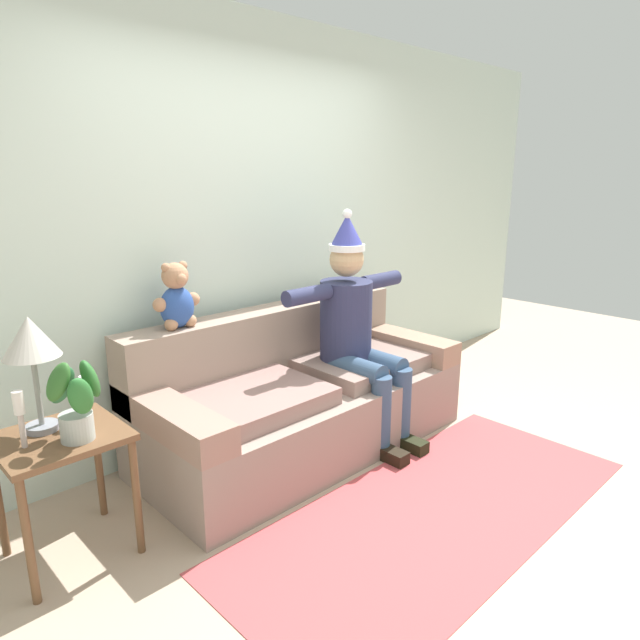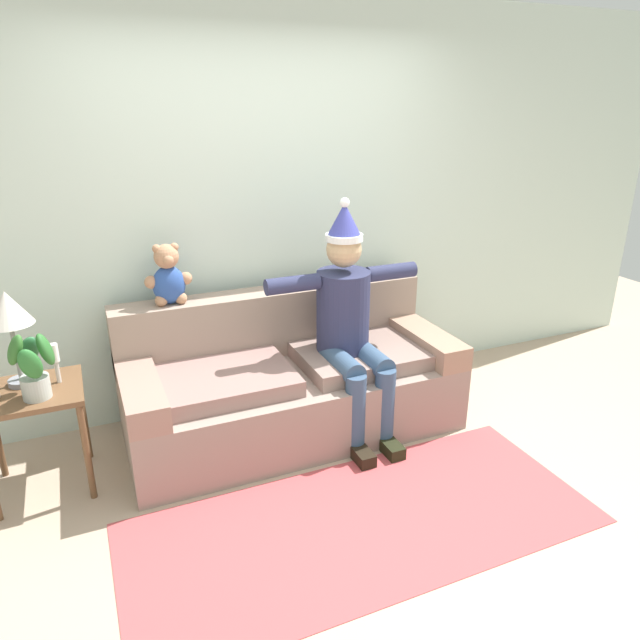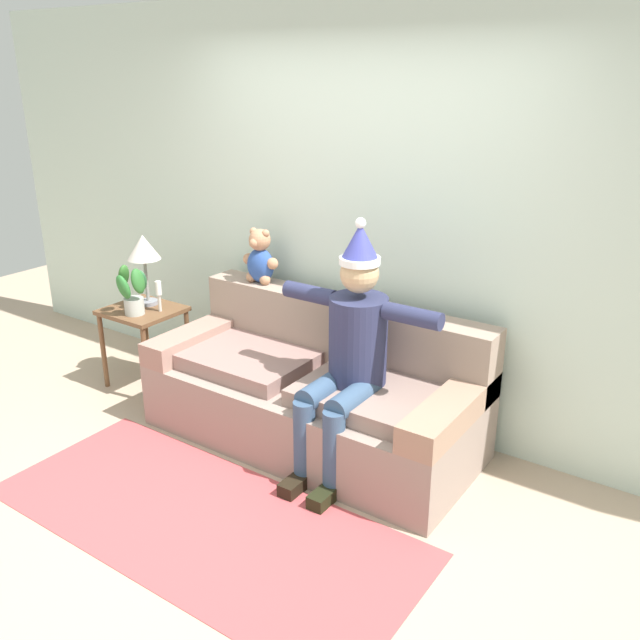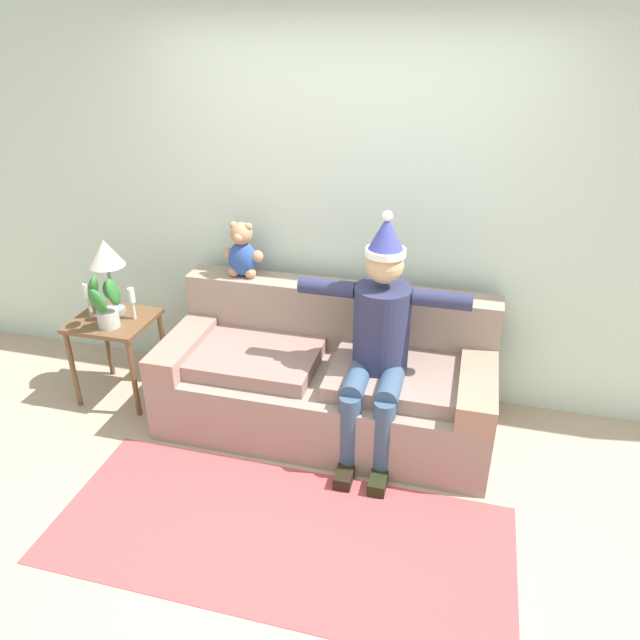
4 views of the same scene
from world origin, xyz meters
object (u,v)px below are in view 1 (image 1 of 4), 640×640
at_px(couch, 299,396).
at_px(candle_tall, 20,411).
at_px(teddy_bear, 177,299).
at_px(side_table, 62,455).
at_px(person_seated, 356,327).
at_px(candle_short, 85,393).
at_px(table_lamp, 31,343).
at_px(potted_plant, 74,400).

xyz_separation_m(couch, candle_tall, (-1.64, -0.11, 0.44)).
relative_size(teddy_bear, side_table, 0.63).
bearing_deg(person_seated, teddy_bear, 155.91).
bearing_deg(candle_short, teddy_bear, 25.87).
height_order(couch, candle_short, couch).
relative_size(side_table, candle_tall, 2.41).
xyz_separation_m(couch, table_lamp, (-1.53, 0.01, 0.69)).
bearing_deg(teddy_bear, potted_plant, -148.59).
bearing_deg(teddy_bear, couch, -22.96).
xyz_separation_m(teddy_bear, candle_short, (-0.68, -0.33, -0.28)).
bearing_deg(table_lamp, couch, -0.36).
bearing_deg(couch, person_seated, -26.22).
bearing_deg(candle_tall, teddy_bear, 21.83).
bearing_deg(candle_short, side_table, -164.73).
bearing_deg(table_lamp, candle_short, -16.80).
bearing_deg(side_table, table_lamp, 111.28).
height_order(teddy_bear, candle_tall, teddy_bear).
distance_m(couch, side_table, 1.51).
height_order(teddy_bear, side_table, teddy_bear).
xyz_separation_m(side_table, candle_short, (0.15, 0.04, 0.25)).
bearing_deg(candle_tall, candle_short, 11.57).
relative_size(side_table, table_lamp, 1.15).
xyz_separation_m(side_table, table_lamp, (-0.04, 0.10, 0.51)).
height_order(teddy_bear, table_lamp, teddy_bear).
xyz_separation_m(teddy_bear, table_lamp, (-0.86, -0.27, -0.01)).
height_order(couch, person_seated, person_seated).
bearing_deg(candle_short, couch, 1.94).
relative_size(candle_tall, candle_short, 1.12).
distance_m(table_lamp, potted_plant, 0.32).
xyz_separation_m(side_table, candle_tall, (-0.15, -0.02, 0.26)).
relative_size(table_lamp, candle_tall, 2.09).
xyz_separation_m(table_lamp, candle_short, (0.18, -0.06, -0.27)).
bearing_deg(person_seated, table_lamp, 174.52).
height_order(table_lamp, potted_plant, table_lamp).
height_order(person_seated, candle_tall, person_seated).
bearing_deg(teddy_bear, person_seated, -24.09).
relative_size(potted_plant, candle_short, 1.73).
bearing_deg(candle_tall, person_seated, -1.87).
bearing_deg(candle_short, table_lamp, 163.20).
relative_size(person_seated, candle_tall, 5.96).
relative_size(couch, candle_short, 9.34).
bearing_deg(couch, candle_short, -178.06).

